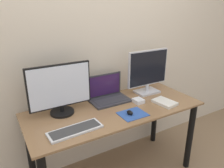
% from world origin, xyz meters
% --- Properties ---
extents(wall_back, '(7.00, 0.05, 2.50)m').
position_xyz_m(wall_back, '(0.00, 0.73, 1.25)').
color(wall_back, beige).
rests_on(wall_back, ground_plane).
extents(desk, '(1.57, 0.66, 0.76)m').
position_xyz_m(desk, '(0.00, 0.33, 0.61)').
color(desk, olive).
rests_on(desk, ground_plane).
extents(monitor_left, '(0.53, 0.20, 0.43)m').
position_xyz_m(monitor_left, '(-0.44, 0.47, 0.97)').
color(monitor_left, black).
rests_on(monitor_left, desk).
extents(monitor_right, '(0.47, 0.17, 0.45)m').
position_xyz_m(monitor_right, '(0.47, 0.47, 0.99)').
color(monitor_right, silver).
rests_on(monitor_right, desk).
extents(laptop, '(0.37, 0.24, 0.24)m').
position_xyz_m(laptop, '(0.03, 0.52, 0.81)').
color(laptop, '#333338').
rests_on(laptop, desk).
extents(keyboard, '(0.41, 0.16, 0.02)m').
position_xyz_m(keyboard, '(-0.45, 0.15, 0.76)').
color(keyboard, silver).
rests_on(keyboard, desk).
extents(mousepad, '(0.22, 0.18, 0.00)m').
position_xyz_m(mousepad, '(0.07, 0.15, 0.76)').
color(mousepad, '#2D519E').
rests_on(mousepad, desk).
extents(mouse, '(0.04, 0.07, 0.03)m').
position_xyz_m(mouse, '(0.04, 0.16, 0.78)').
color(mouse, black).
rests_on(mouse, mousepad).
extents(book, '(0.17, 0.23, 0.03)m').
position_xyz_m(book, '(0.45, 0.17, 0.77)').
color(book, silver).
rests_on(book, desk).
extents(power_brick, '(0.09, 0.10, 0.04)m').
position_xyz_m(power_brick, '(0.25, 0.32, 0.77)').
color(power_brick, white).
rests_on(power_brick, desk).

